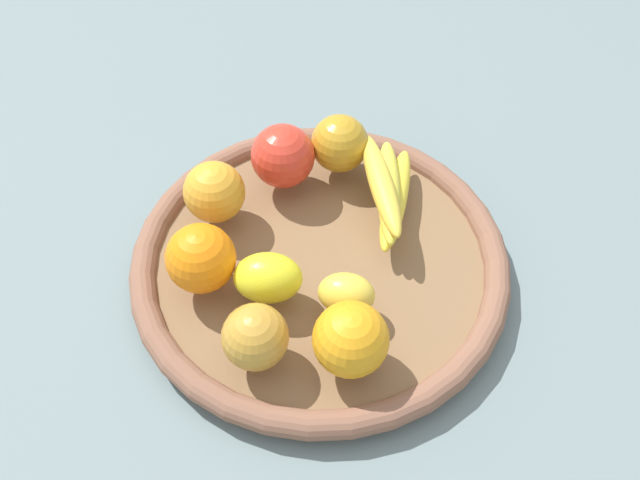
# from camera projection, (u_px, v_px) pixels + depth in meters

# --- Properties ---
(ground_plane) EXTENTS (2.40, 2.40, 0.00)m
(ground_plane) POSITION_uv_depth(u_px,v_px,m) (320.00, 271.00, 0.80)
(ground_plane) COLOR slate
(ground_plane) RESTS_ON ground
(basket) EXTENTS (0.43, 0.43, 0.04)m
(basket) POSITION_uv_depth(u_px,v_px,m) (320.00, 262.00, 0.78)
(basket) COLOR brown
(basket) RESTS_ON ground_plane
(orange_1) EXTENTS (0.08, 0.08, 0.07)m
(orange_1) POSITION_uv_depth(u_px,v_px,m) (214.00, 193.00, 0.78)
(orange_1) COLOR gold
(orange_1) RESTS_ON basket
(lemon_0) EXTENTS (0.08, 0.09, 0.05)m
(lemon_0) POSITION_uv_depth(u_px,v_px,m) (268.00, 278.00, 0.71)
(lemon_0) COLOR yellow
(lemon_0) RESTS_ON basket
(apple_2) EXTENTS (0.11, 0.11, 0.08)m
(apple_2) POSITION_uv_depth(u_px,v_px,m) (283.00, 156.00, 0.81)
(apple_2) COLOR red
(apple_2) RESTS_ON basket
(banana_bunch) EXTENTS (0.17, 0.12, 0.05)m
(banana_bunch) POSITION_uv_depth(u_px,v_px,m) (388.00, 191.00, 0.79)
(banana_bunch) COLOR yellow
(banana_bunch) RESTS_ON basket
(apple_1) EXTENTS (0.08, 0.08, 0.07)m
(apple_1) POSITION_uv_depth(u_px,v_px,m) (340.00, 143.00, 0.83)
(apple_1) COLOR #BC8920
(apple_1) RESTS_ON basket
(orange_0) EXTENTS (0.10, 0.10, 0.08)m
(orange_0) POSITION_uv_depth(u_px,v_px,m) (351.00, 339.00, 0.65)
(orange_0) COLOR orange
(orange_0) RESTS_ON basket
(orange_2) EXTENTS (0.10, 0.10, 0.08)m
(orange_2) POSITION_uv_depth(u_px,v_px,m) (201.00, 258.00, 0.71)
(orange_2) COLOR orange
(orange_2) RESTS_ON basket
(apple_0) EXTENTS (0.09, 0.09, 0.07)m
(apple_0) POSITION_uv_depth(u_px,v_px,m) (255.00, 337.00, 0.66)
(apple_0) COLOR #C0892E
(apple_0) RESTS_ON basket
(lemon_1) EXTENTS (0.06, 0.07, 0.04)m
(lemon_1) POSITION_uv_depth(u_px,v_px,m) (346.00, 294.00, 0.70)
(lemon_1) COLOR yellow
(lemon_1) RESTS_ON basket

